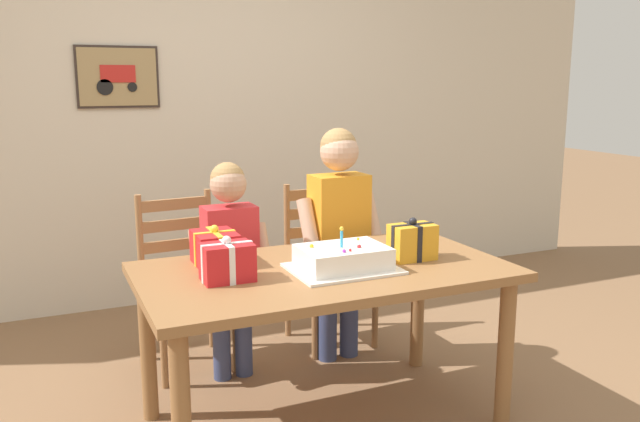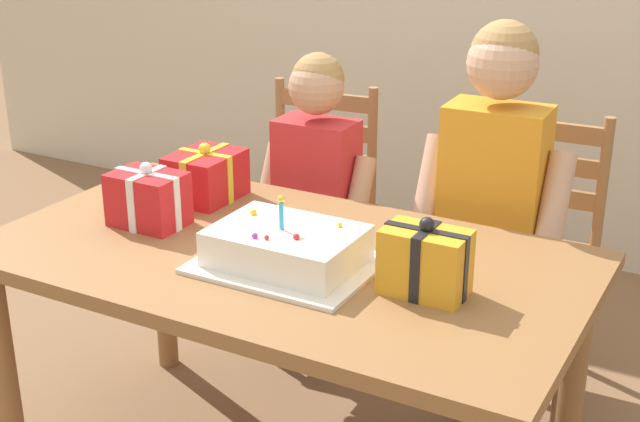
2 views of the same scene
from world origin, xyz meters
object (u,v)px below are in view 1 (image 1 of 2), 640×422
Objects in this scene: birthday_cake at (343,259)px; chair_left at (185,280)px; child_older at (339,221)px; child_younger at (230,250)px; chair_right at (327,263)px; dining_table at (324,288)px; gift_box_red_large at (412,242)px; gift_box_corner_small at (227,262)px; gift_box_beside_cake at (215,248)px.

birthday_cake is 1.10m from chair_left.
child_younger is (-0.60, 0.00, -0.09)m from child_older.
child_older is (-0.05, -0.27, 0.30)m from chair_right.
birthday_cake is (0.05, -0.07, 0.14)m from dining_table.
gift_box_corner_small is (-0.84, 0.03, -0.00)m from gift_box_red_large.
gift_box_corner_small is 0.23× the size of chair_right.
chair_left is 0.88m from child_older.
gift_box_beside_cake is 0.20× the size of child_younger.
birthday_cake is 0.39× the size of child_younger.
dining_table is 7.01× the size of gift_box_beside_cake.
gift_box_beside_cake is at bearing 86.25° from gift_box_corner_small.
chair_right is (0.41, 0.88, -0.16)m from dining_table.
gift_box_red_large reaches higher than dining_table.
dining_table is 3.56× the size of birthday_cake.
gift_box_corner_small is 0.66m from child_younger.
chair_left is at bearing 161.21° from child_older.
gift_box_beside_cake is at bearing -154.23° from child_older.
chair_right is 0.73× the size of child_older.
chair_right is at bearing 46.54° from gift_box_corner_small.
child_older is (0.77, 0.37, -0.02)m from gift_box_beside_cake.
chair_left is 0.38m from child_younger.
gift_box_beside_cake is 0.25m from gift_box_corner_small.
gift_box_red_large is at bearing -5.58° from dining_table.
gift_box_corner_small is at bearing -141.73° from child_older.
gift_box_red_large is 0.18× the size of child_younger.
dining_table is at bearing -68.53° from child_younger.
gift_box_beside_cake is at bearing -142.27° from chair_right.
dining_table is 0.17m from birthday_cake.
gift_box_red_large is 0.22× the size of chair_left.
gift_box_red_large is 0.93m from child_younger.
child_older reaches higher than gift_box_red_large.
gift_box_beside_cake is 0.18× the size of child_older.
gift_box_red_large is 0.87m from gift_box_beside_cake.
gift_box_beside_cake is at bearing 161.41° from gift_box_red_large.
birthday_cake is 1.97× the size of gift_box_beside_cake.
birthday_cake is at bearing -33.32° from gift_box_beside_cake.
chair_right is (0.83, 0.64, -0.33)m from gift_box_beside_cake.
gift_box_corner_small is at bearing 173.21° from birthday_cake.
child_older reaches higher than dining_table.
dining_table is at bearing 128.06° from birthday_cake.
child_older is (0.79, 0.62, -0.03)m from gift_box_corner_small.
gift_box_corner_small reaches higher than dining_table.
child_younger is at bearing -56.10° from chair_left.
birthday_cake is 0.48× the size of chair_right.
child_older is (-0.05, 0.65, -0.03)m from gift_box_red_large.
child_younger reaches higher than gift_box_corner_small.
child_younger is at bearing 111.47° from dining_table.
child_younger reaches higher than chair_right.
dining_table is at bearing 174.42° from gift_box_red_large.
gift_box_corner_small is 0.16× the size of child_older.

